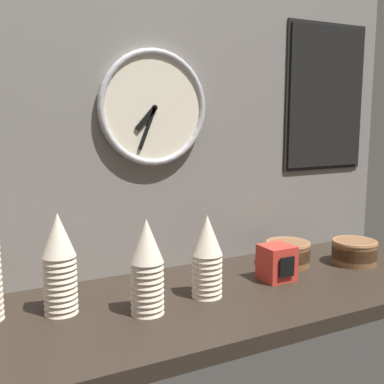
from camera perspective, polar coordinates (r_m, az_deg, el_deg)
name	(u,v)px	position (r cm, az deg, el deg)	size (l,w,h in cm)	color
ground_plane	(226,296)	(137.67, 4.03, -12.20)	(160.00, 56.00, 4.00)	black
wall_tiled_back	(183,100)	(151.46, -1.07, 10.83)	(160.00, 3.00, 105.00)	slate
cup_stack_center_left	(147,267)	(118.01, -5.37, -8.80)	(8.26, 8.26, 23.59)	beige
cup_stack_center	(207,256)	(128.45, 1.79, -7.59)	(8.26, 8.26, 22.16)	beige
cup_stack_left	(59,264)	(121.69, -15.44, -8.18)	(8.26, 8.26, 25.02)	beige
bowl_stack_far_right	(354,251)	(166.54, 18.68, -6.62)	(14.52, 14.52, 7.75)	brown
bowl_stack_right	(288,252)	(159.22, 11.28, -7.03)	(14.52, 14.52, 7.75)	brown
wall_clock	(153,108)	(143.94, -4.59, 9.91)	(34.15, 2.70, 34.15)	beige
menu_board	(326,97)	(181.96, 15.56, 10.74)	(35.46, 1.32, 51.71)	black
napkin_dispenser	(277,263)	(144.40, 10.10, -8.27)	(9.19, 8.94, 10.36)	red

